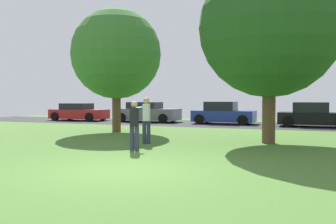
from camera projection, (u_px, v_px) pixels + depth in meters
name	position (u px, v px, depth m)	size (l,w,h in m)	color
ground_plane	(122.00, 170.00, 8.54)	(44.00, 44.00, 0.00)	#47702D
road_strip	(246.00, 125.00, 23.37)	(44.00, 6.40, 0.01)	#28282B
maple_tree_far	(116.00, 54.00, 18.35)	(4.48, 4.48, 6.13)	brown
oak_tree_right	(270.00, 27.00, 13.57)	(5.21, 5.21, 6.91)	brown
person_thrower	(134.00, 124.00, 11.66)	(0.30, 0.36, 1.58)	#2D334C
person_catcher	(146.00, 118.00, 13.51)	(0.30, 0.36, 1.70)	#2D334C
frisbee_disc	(139.00, 108.00, 12.28)	(0.36, 0.36, 0.07)	#2DB2E0
parked_car_red	(79.00, 112.00, 28.03)	(4.36, 2.02, 1.30)	#B21E1E
parked_car_grey	(147.00, 113.00, 26.37)	(4.53, 2.10, 1.41)	slate
parked_car_blue	(223.00, 114.00, 24.27)	(4.01, 2.07, 1.46)	#233893
parked_car_black	(313.00, 116.00, 21.70)	(4.05, 2.06, 1.45)	black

